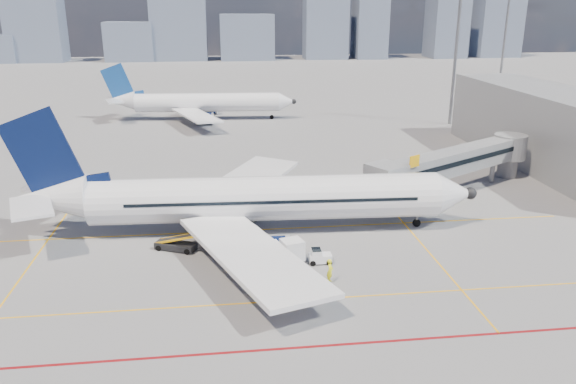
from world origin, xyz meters
name	(u,v)px	position (x,y,z in m)	size (l,w,h in m)	color
ground	(271,266)	(0.00, 0.00, 0.00)	(420.00, 420.00, 0.00)	gray
apron_markings	(269,288)	(-0.58, -3.91, 0.01)	(90.00, 35.12, 0.01)	#F9AD0D
jet_bridge	(462,161)	(23.51, 16.91, 3.74)	(23.55, 15.78, 6.30)	gray
terminal_block	(553,130)	(39.95, 26.00, 5.00)	(10.00, 42.00, 10.00)	gray
floodlight_mast_ne	(456,48)	(38.00, 55.00, 13.59)	(3.20, 0.61, 25.45)	slate
floodlight_mast_far	(505,37)	(65.00, 90.00, 13.59)	(3.20, 0.61, 25.45)	slate
distant_skyline	(248,30)	(8.77, 190.00, 11.59)	(243.50, 15.05, 31.17)	slate
main_aircraft	(246,200)	(-1.60, 7.71, 3.22)	(43.88, 38.21, 12.79)	white
second_aircraft	(199,103)	(-7.55, 64.57, 3.23)	(36.10, 31.43, 10.70)	white
baggage_tug	(319,256)	(4.02, -0.04, 0.62)	(1.90, 1.15, 1.31)	white
cargo_dolly	(281,253)	(0.82, -0.21, 1.18)	(4.27, 2.80, 2.16)	black
belt_loader	(177,244)	(-7.97, 4.13, 0.55)	(5.16, 3.08, 2.12)	black
ramp_worker	(330,271)	(4.27, -3.51, 0.98)	(0.71, 0.47, 1.96)	#FAF81A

